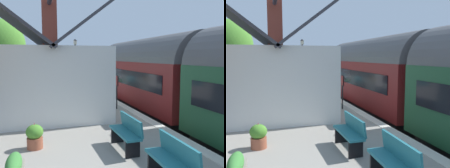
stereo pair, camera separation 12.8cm
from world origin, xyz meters
TOP-DOWN VIEW (x-y plane):
  - ground_plane at (0.00, 0.00)m, footprint 160.00×160.00m
  - platform at (0.00, 3.76)m, footprint 32.00×5.51m
  - platform_edge_coping at (0.00, 1.18)m, footprint 32.00×0.36m
  - rail_near at (0.00, -1.62)m, footprint 52.00×0.08m
  - rail_far at (0.00, -0.18)m, footprint 52.00×0.08m
  - train at (-6.86, -0.90)m, footprint 20.34×2.73m
  - station_building at (-3.73, 4.68)m, footprint 6.47×4.57m
  - bench_by_lamp at (3.22, 3.00)m, footprint 1.42×0.50m
  - bench_platform_end at (-9.16, 3.02)m, footprint 1.41×0.46m
  - bench_mid_platform at (7.40, 2.86)m, footprint 1.42×0.48m
  - bench_near_building at (-11.12, 2.83)m, footprint 1.41×0.45m
  - planter_by_door at (3.92, 2.28)m, footprint 0.38×0.38m
  - planter_bench_right at (3.89, 4.60)m, footprint 0.55×0.55m
  - planter_edge_near at (1.50, 5.42)m, footprint 1.08×0.32m
  - planter_bench_left at (-8.42, 5.32)m, footprint 0.45×0.45m
  - planter_edge_far at (3.24, 5.66)m, footprint 0.53×0.53m
  - lamp_post_platform at (5.36, 2.17)m, footprint 0.32×0.50m
  - station_sign_board at (-3.97, 1.71)m, footprint 0.96×0.06m
  - tree_far_left at (14.19, 8.86)m, footprint 4.68×5.11m

SIDE VIEW (x-z plane):
  - ground_plane at x=0.00m, z-range 0.00..0.00m
  - rail_near at x=0.00m, z-range 0.00..0.14m
  - rail_far at x=0.00m, z-range 0.00..0.14m
  - platform at x=0.00m, z-range 0.00..0.87m
  - platform_edge_coping at x=0.00m, z-range 0.87..0.88m
  - planter_edge_near at x=1.50m, z-range 0.85..1.41m
  - planter_by_door at x=3.92m, z-range 0.87..1.49m
  - planter_bench_left at x=-8.42m, z-range 0.85..1.55m
  - planter_edge_far at x=3.24m, z-range 0.86..1.64m
  - planter_bench_right at x=3.89m, z-range 0.87..1.63m
  - bench_by_lamp at x=3.22m, z-range 0.90..1.78m
  - bench_platform_end at x=-9.16m, z-range 0.90..1.78m
  - bench_mid_platform at x=7.40m, z-range 0.90..1.78m
  - bench_near_building at x=-11.12m, z-range 0.90..1.78m
  - station_sign_board at x=-3.97m, z-range 1.27..2.84m
  - train at x=-6.86m, z-range 0.06..4.38m
  - station_building at x=-3.73m, z-range -0.36..5.17m
  - lamp_post_platform at x=5.36m, z-range 1.61..5.47m
  - tree_far_left at x=14.19m, z-range 0.89..8.21m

